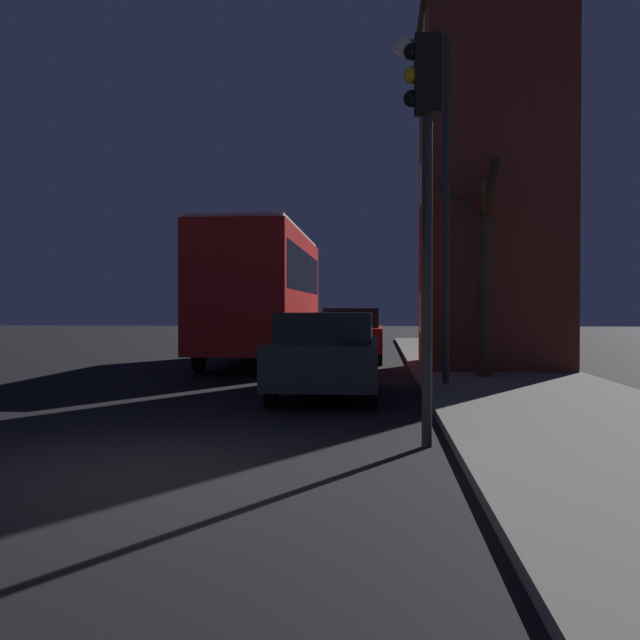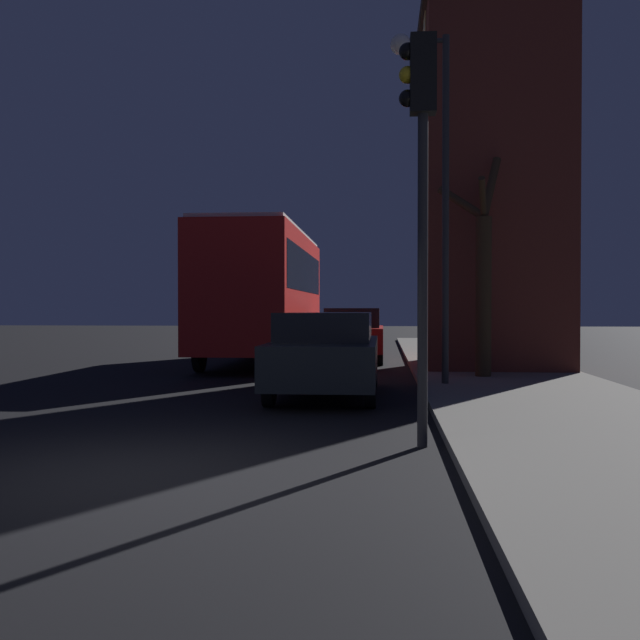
% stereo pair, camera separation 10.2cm
% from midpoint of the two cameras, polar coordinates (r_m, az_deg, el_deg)
% --- Properties ---
extents(ground_plane, '(120.00, 120.00, 0.00)m').
position_cam_midpoint_polar(ground_plane, '(7.25, -14.47, -11.94)').
color(ground_plane, black).
extents(brick_building, '(3.75, 4.15, 9.27)m').
position_cam_midpoint_polar(brick_building, '(19.44, 13.35, 10.25)').
color(brick_building, brown).
rests_on(brick_building, sidewalk).
extents(streetlamp, '(1.18, 0.41, 6.97)m').
position_cam_midpoint_polar(streetlamp, '(14.75, 8.65, 13.28)').
color(streetlamp, '#28282B').
rests_on(streetlamp, sidewalk).
extents(traffic_light, '(0.43, 0.24, 4.76)m').
position_cam_midpoint_polar(traffic_light, '(8.53, 8.03, 12.99)').
color(traffic_light, '#28282B').
rests_on(traffic_light, ground).
extents(bare_tree, '(1.51, 1.96, 4.98)m').
position_cam_midpoint_polar(bare_tree, '(16.21, 12.70, 3.83)').
color(bare_tree, '#382819').
rests_on(bare_tree, sidewalk).
extents(bus, '(2.52, 9.10, 3.86)m').
position_cam_midpoint_polar(bus, '(21.01, -4.73, 2.73)').
color(bus, red).
rests_on(bus, ground).
extents(car_near_lane, '(1.84, 4.69, 1.54)m').
position_cam_midpoint_polar(car_near_lane, '(13.07, 0.39, -2.63)').
color(car_near_lane, black).
rests_on(car_near_lane, ground).
extents(car_mid_lane, '(1.80, 4.25, 1.63)m').
position_cam_midpoint_polar(car_mid_lane, '(21.58, 2.46, -1.11)').
color(car_mid_lane, '#B21E19').
rests_on(car_mid_lane, ground).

